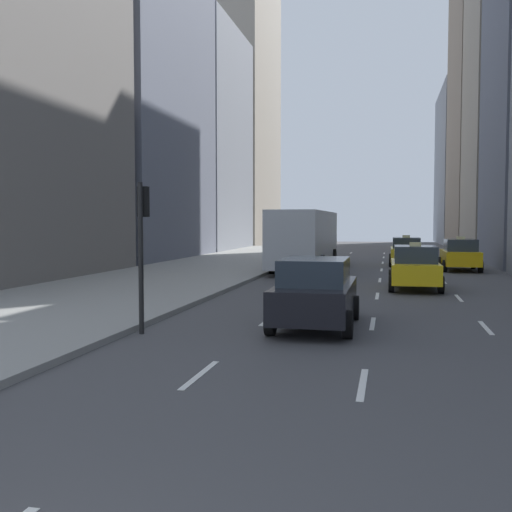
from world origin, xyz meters
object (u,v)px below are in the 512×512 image
(taxi_second, at_px, (460,254))
(traffic_light_pole, at_px, (142,233))
(taxi_third, at_px, (406,251))
(sedan_black_near, at_px, (316,292))
(taxi_lead, at_px, (415,267))
(city_bus, at_px, (305,238))

(taxi_second, distance_m, traffic_light_pole, 23.23)
(taxi_third, height_order, traffic_light_pole, traffic_light_pole)
(taxi_third, bearing_deg, taxi_second, -47.11)
(traffic_light_pole, bearing_deg, sedan_black_near, 22.76)
(taxi_lead, distance_m, city_bus, 10.66)
(taxi_second, bearing_deg, traffic_light_pole, -114.33)
(city_bus, relative_size, traffic_light_pole, 3.23)
(taxi_lead, distance_m, taxi_third, 13.02)
(taxi_second, distance_m, taxi_third, 4.11)
(taxi_lead, relative_size, city_bus, 0.38)
(taxi_lead, bearing_deg, taxi_third, 90.00)
(taxi_third, bearing_deg, sedan_black_near, -97.10)
(taxi_third, relative_size, traffic_light_pole, 1.22)
(city_bus, height_order, traffic_light_pole, traffic_light_pole)
(city_bus, distance_m, traffic_light_pole, 20.17)
(taxi_second, xyz_separation_m, city_bus, (-8.41, -0.99, 0.91))
(taxi_lead, bearing_deg, taxi_second, 74.36)
(taxi_second, height_order, taxi_third, same)
(taxi_second, relative_size, taxi_third, 1.00)
(taxi_second, xyz_separation_m, traffic_light_pole, (-9.55, -21.12, 1.53))
(taxi_lead, relative_size, taxi_third, 1.00)
(city_bus, bearing_deg, sedan_black_near, -81.35)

